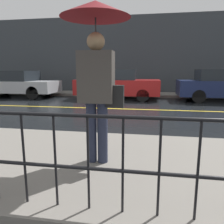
% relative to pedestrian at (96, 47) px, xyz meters
% --- Properties ---
extents(ground_plane, '(80.00, 80.00, 0.00)m').
position_rel_pedestrian_xyz_m(ground_plane, '(-0.15, 5.37, -1.77)').
color(ground_plane, black).
extents(sidewalk_near, '(28.00, 2.84, 0.15)m').
position_rel_pedestrian_xyz_m(sidewalk_near, '(-0.15, 0.07, -1.70)').
color(sidewalk_near, slate).
rests_on(sidewalk_near, ground_plane).
extents(sidewalk_far, '(28.00, 1.90, 0.15)m').
position_rel_pedestrian_xyz_m(sidewalk_far, '(-0.15, 10.21, -1.70)').
color(sidewalk_far, slate).
rests_on(sidewalk_far, ground_plane).
extents(lane_marking, '(25.20, 0.12, 0.01)m').
position_rel_pedestrian_xyz_m(lane_marking, '(-0.15, 5.37, -1.77)').
color(lane_marking, gold).
rests_on(lane_marking, ground_plane).
extents(building_storefront, '(28.00, 0.30, 4.83)m').
position_rel_pedestrian_xyz_m(building_storefront, '(-0.15, 11.31, 0.64)').
color(building_storefront, '#383D42').
rests_on(building_storefront, ground_plane).
extents(railing_foreground, '(12.00, 0.04, 0.93)m').
position_rel_pedestrian_xyz_m(railing_foreground, '(-0.15, -1.10, -1.04)').
color(railing_foreground, black).
rests_on(railing_foreground, sidewalk_near).
extents(pedestrian, '(0.93, 0.93, 2.20)m').
position_rel_pedestrian_xyz_m(pedestrian, '(0.00, 0.00, 0.00)').
color(pedestrian, '#23283D').
rests_on(pedestrian, sidewalk_near).
extents(car_silver, '(4.56, 1.92, 1.47)m').
position_rel_pedestrian_xyz_m(car_silver, '(-6.67, 8.33, -1.02)').
color(car_silver, '#B2B5BA').
rests_on(car_silver, ground_plane).
extents(car_red, '(4.27, 1.82, 1.52)m').
position_rel_pedestrian_xyz_m(car_red, '(-0.94, 8.33, -1.00)').
color(car_red, maroon).
rests_on(car_red, ground_plane).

